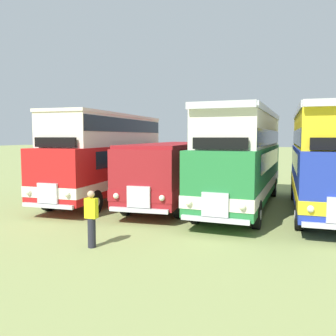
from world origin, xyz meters
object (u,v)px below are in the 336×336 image
(bus_third_in_row, at_px, (243,157))
(bus_fourth_in_row, at_px, (325,159))
(marshal_person, at_px, (91,218))
(bus_first_in_row, at_px, (108,153))
(bus_second_in_row, at_px, (173,167))

(bus_third_in_row, bearing_deg, bus_fourth_in_row, -4.23)
(bus_third_in_row, bearing_deg, marshal_person, -115.05)
(bus_first_in_row, height_order, bus_second_in_row, bus_first_in_row)
(bus_second_in_row, relative_size, marshal_person, 6.10)
(bus_fourth_in_row, distance_m, marshal_person, 10.44)
(bus_second_in_row, xyz_separation_m, bus_fourth_in_row, (7.09, -0.55, 0.60))
(bus_second_in_row, bearing_deg, bus_fourth_in_row, -4.41)
(marshal_person, bearing_deg, bus_fourth_in_row, 46.23)
(bus_fourth_in_row, relative_size, marshal_person, 5.72)
(bus_second_in_row, xyz_separation_m, marshal_person, (-0.06, -8.01, -0.87))
(bus_third_in_row, xyz_separation_m, marshal_person, (-3.61, -7.73, -1.47))
(bus_second_in_row, xyz_separation_m, bus_third_in_row, (3.55, -0.29, 0.61))
(bus_second_in_row, bearing_deg, bus_first_in_row, -175.88)
(bus_first_in_row, relative_size, bus_fourth_in_row, 1.06)
(bus_first_in_row, distance_m, bus_third_in_row, 7.10)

